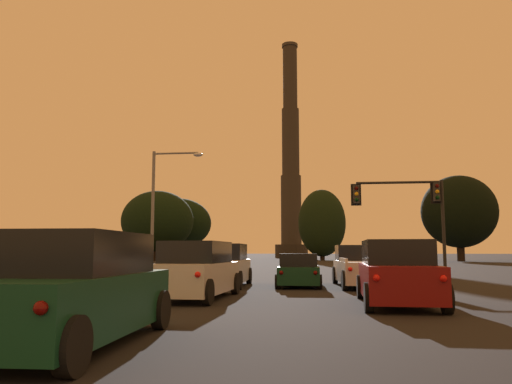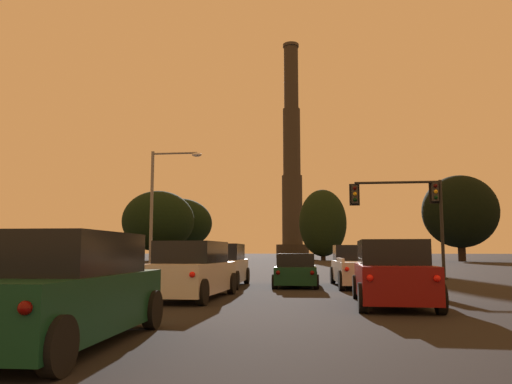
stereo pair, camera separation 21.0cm
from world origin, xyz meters
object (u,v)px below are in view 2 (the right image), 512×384
object	(u,v)px
smokestack	(292,172)
street_lamp	(160,198)
suv_left_lane_front	(221,266)
traffic_light_overhead_right	(409,203)
suv_left_lane_third	(63,290)
pickup_truck_right_lane_front	(358,268)
suv_right_lane_second	(392,274)
hatchback_center_lane_front	(296,271)
suv_left_lane_second	(191,271)

from	to	relation	value
smokestack	street_lamp	bearing A→B (deg)	-93.11
suv_left_lane_front	traffic_light_overhead_right	distance (m)	11.95
suv_left_lane_third	smokestack	bearing A→B (deg)	89.37
suv_left_lane_third	traffic_light_overhead_right	bearing A→B (deg)	64.28
pickup_truck_right_lane_front	suv_left_lane_front	bearing A→B (deg)	-175.99
suv_left_lane_front	street_lamp	world-z (taller)	street_lamp
suv_left_lane_third	smokestack	world-z (taller)	smokestack
suv_right_lane_second	suv_left_lane_front	xyz separation A→B (m)	(-6.37, 6.98, 0.00)
suv_left_lane_front	traffic_light_overhead_right	world-z (taller)	traffic_light_overhead_right
suv_left_lane_third	hatchback_center_lane_front	bearing A→B (deg)	75.76
hatchback_center_lane_front	street_lamp	size ratio (longest dim) A/B	0.52
hatchback_center_lane_front	suv_left_lane_front	bearing A→B (deg)	-177.82
smokestack	hatchback_center_lane_front	bearing A→B (deg)	-87.12
hatchback_center_lane_front	suv_right_lane_second	size ratio (longest dim) A/B	0.83
traffic_light_overhead_right	pickup_truck_right_lane_front	bearing A→B (deg)	-119.67
street_lamp	smokestack	distance (m)	83.14
hatchback_center_lane_front	street_lamp	world-z (taller)	street_lamp
street_lamp	smokestack	xyz separation A→B (m)	(4.45, 81.73, 14.61)
suv_left_lane_third	traffic_light_overhead_right	world-z (taller)	traffic_light_overhead_right
suv_left_lane_third	smokestack	xyz separation A→B (m)	(-1.30, 104.52, 18.65)
smokestack	suv_left_lane_third	bearing A→B (deg)	-89.29
suv_left_lane_second	traffic_light_overhead_right	bearing A→B (deg)	55.93
hatchback_center_lane_front	smokestack	distance (m)	92.40
street_lamp	smokestack	world-z (taller)	smokestack
street_lamp	suv_left_lane_second	bearing A→B (deg)	-68.21
hatchback_center_lane_front	suv_right_lane_second	xyz separation A→B (m)	(3.06, -7.17, 0.23)
suv_left_lane_third	traffic_light_overhead_right	xyz separation A→B (m)	(9.33, 20.60, 3.29)
smokestack	suv_left_lane_second	bearing A→B (deg)	-89.18
suv_left_lane_second	suv_right_lane_second	size ratio (longest dim) A/B	1.00
suv_left_lane_second	suv_right_lane_second	world-z (taller)	same
suv_left_lane_third	street_lamp	size ratio (longest dim) A/B	0.62
suv_right_lane_second	hatchback_center_lane_front	bearing A→B (deg)	115.05
hatchback_center_lane_front	suv_left_lane_third	distance (m)	14.55
smokestack	suv_right_lane_second	bearing A→B (deg)	-85.54
suv_left_lane_front	smokestack	size ratio (longest dim) A/B	0.10
suv_left_lane_third	suv_right_lane_second	xyz separation A→B (m)	(6.31, 7.01, 0.00)
hatchback_center_lane_front	suv_left_lane_second	world-z (taller)	suv_left_lane_second
street_lamp	hatchback_center_lane_front	bearing A→B (deg)	-43.74
hatchback_center_lane_front	suv_right_lane_second	distance (m)	7.80
suv_left_lane_front	suv_left_lane_second	bearing A→B (deg)	-90.27
street_lamp	suv_left_lane_third	bearing A→B (deg)	-75.84
suv_left_lane_second	traffic_light_overhead_right	xyz separation A→B (m)	(9.26, 12.36, 3.29)
pickup_truck_right_lane_front	suv_left_lane_front	size ratio (longest dim) A/B	1.13
hatchback_center_lane_front	traffic_light_overhead_right	bearing A→B (deg)	45.29
hatchback_center_lane_front	pickup_truck_right_lane_front	distance (m)	2.77
suv_right_lane_second	smokestack	bearing A→B (deg)	96.42
traffic_light_overhead_right	smokestack	size ratio (longest dim) A/B	0.11
suv_left_lane_third	suv_left_lane_second	xyz separation A→B (m)	(0.07, 8.24, 0.00)
suv_right_lane_second	street_lamp	bearing A→B (deg)	129.33
hatchback_center_lane_front	pickup_truck_right_lane_front	bearing A→B (deg)	9.51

